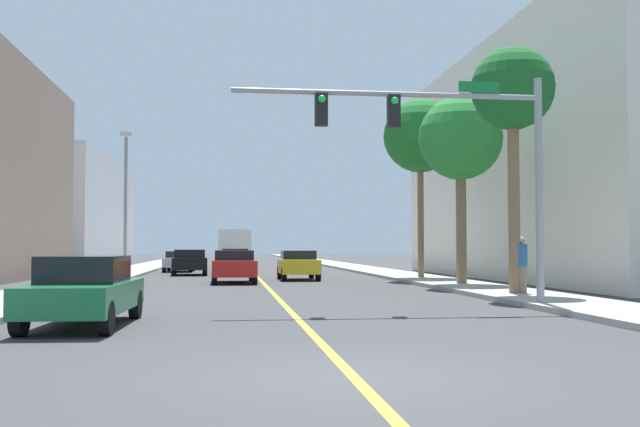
# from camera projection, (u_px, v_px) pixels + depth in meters

# --- Properties ---
(ground) EXTENTS (192.00, 192.00, 0.00)m
(ground) POSITION_uv_depth(u_px,v_px,m) (251.00, 270.00, 50.89)
(ground) COLOR #38383A
(sidewalk_left) EXTENTS (2.86, 168.00, 0.15)m
(sidewalk_left) POSITION_uv_depth(u_px,v_px,m) (137.00, 269.00, 49.95)
(sidewalk_left) COLOR #9E9B93
(sidewalk_left) RESTS_ON ground
(sidewalk_right) EXTENTS (2.86, 168.00, 0.15)m
(sidewalk_right) POSITION_uv_depth(u_px,v_px,m) (360.00, 268.00, 51.84)
(sidewalk_right) COLOR #9E9B93
(sidewalk_right) RESTS_ON ground
(lane_marking_center) EXTENTS (0.16, 144.00, 0.01)m
(lane_marking_center) POSITION_uv_depth(u_px,v_px,m) (251.00, 270.00, 50.89)
(lane_marking_center) COLOR yellow
(lane_marking_center) RESTS_ON ground
(building_left_far) EXTENTS (11.04, 26.04, 8.68)m
(building_left_far) POSITION_uv_depth(u_px,v_px,m) (46.00, 213.00, 61.14)
(building_left_far) COLOR silver
(building_left_far) RESTS_ON ground
(building_right_near) EXTENTS (13.90, 27.76, 11.79)m
(building_right_near) POSITION_uv_depth(u_px,v_px,m) (610.00, 163.00, 37.98)
(building_right_near) COLOR silver
(building_right_near) RESTS_ON ground
(traffic_signal_mast) EXTENTS (8.19, 0.36, 5.93)m
(traffic_signal_mast) POSITION_uv_depth(u_px,v_px,m) (448.00, 139.00, 19.26)
(traffic_signal_mast) COLOR gray
(traffic_signal_mast) RESTS_ON sidewalk_right
(street_lamp) EXTENTS (0.56, 0.28, 7.26)m
(street_lamp) POSITION_uv_depth(u_px,v_px,m) (126.00, 195.00, 37.30)
(street_lamp) COLOR gray
(street_lamp) RESTS_ON sidewalk_left
(palm_near) EXTENTS (2.64, 2.64, 7.81)m
(palm_near) POSITION_uv_depth(u_px,v_px,m) (513.00, 93.00, 23.53)
(palm_near) COLOR brown
(palm_near) RESTS_ON sidewalk_right
(palm_mid) EXTENTS (3.38, 3.38, 7.52)m
(palm_mid) POSITION_uv_depth(u_px,v_px,m) (461.00, 140.00, 29.77)
(palm_mid) COLOR brown
(palm_mid) RESTS_ON sidewalk_right
(palm_far) EXTENTS (3.59, 3.59, 8.65)m
(palm_far) POSITION_uv_depth(u_px,v_px,m) (420.00, 137.00, 36.04)
(palm_far) COLOR brown
(palm_far) RESTS_ON sidewalk_right
(car_white) EXTENTS (1.95, 3.91, 1.47)m
(car_white) POSITION_uv_depth(u_px,v_px,m) (234.00, 260.00, 46.03)
(car_white) COLOR white
(car_white) RESTS_ON ground
(car_red) EXTENTS (1.95, 4.37, 1.44)m
(car_red) POSITION_uv_depth(u_px,v_px,m) (234.00, 266.00, 32.79)
(car_red) COLOR red
(car_red) RESTS_ON ground
(car_yellow) EXTENTS (1.83, 3.85, 1.41)m
(car_yellow) POSITION_uv_depth(u_px,v_px,m) (298.00, 264.00, 35.75)
(car_yellow) COLOR gold
(car_yellow) RESTS_ON ground
(car_green) EXTENTS (1.89, 4.42, 1.42)m
(car_green) POSITION_uv_depth(u_px,v_px,m) (84.00, 290.00, 14.96)
(car_green) COLOR #196638
(car_green) RESTS_ON ground
(car_black) EXTENTS (2.09, 3.92, 1.44)m
(car_black) POSITION_uv_depth(u_px,v_px,m) (190.00, 262.00, 41.79)
(car_black) COLOR black
(car_black) RESTS_ON ground
(car_silver) EXTENTS (1.86, 4.45, 1.30)m
(car_silver) POSITION_uv_depth(u_px,v_px,m) (179.00, 261.00, 47.29)
(car_silver) COLOR #BCBCC1
(car_silver) RESTS_ON ground
(delivery_truck) EXTENTS (2.55, 8.36, 2.85)m
(delivery_truck) POSITION_uv_depth(u_px,v_px,m) (234.00, 247.00, 57.76)
(delivery_truck) COLOR #194799
(delivery_truck) RESTS_ON ground
(pedestrian) EXTENTS (0.38, 0.38, 1.78)m
(pedestrian) POSITION_uv_depth(u_px,v_px,m) (521.00, 265.00, 23.26)
(pedestrian) COLOR #726651
(pedestrian) RESTS_ON sidewalk_right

